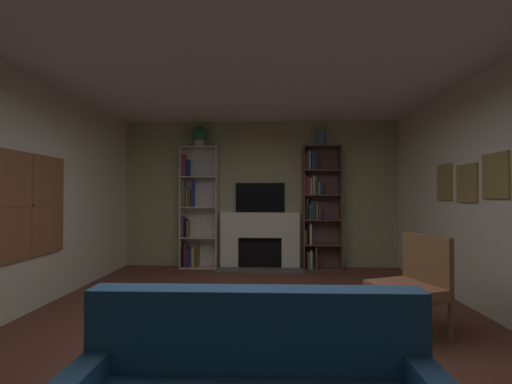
{
  "coord_description": "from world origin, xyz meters",
  "views": [
    {
      "loc": [
        0.17,
        -2.89,
        1.35
      ],
      "look_at": [
        0.0,
        1.26,
        1.4
      ],
      "focal_mm": 22.25,
      "sensor_mm": 36.0,
      "label": 1
    }
  ],
  "objects_px": {
    "fireplace": "(260,239)",
    "bookshelf_right": "(316,207)",
    "bookshelf_left": "(195,213)",
    "tv": "(260,198)",
    "vase_with_flowers": "(321,138)",
    "potted_plant": "(199,136)",
    "armchair": "(412,283)"
  },
  "relations": [
    {
      "from": "fireplace",
      "to": "potted_plant",
      "type": "xyz_separation_m",
      "value": [
        -1.14,
        -0.05,
        1.94
      ]
    },
    {
      "from": "fireplace",
      "to": "bookshelf_left",
      "type": "height_order",
      "value": "bookshelf_left"
    },
    {
      "from": "fireplace",
      "to": "bookshelf_right",
      "type": "height_order",
      "value": "bookshelf_right"
    },
    {
      "from": "tv",
      "to": "bookshelf_right",
      "type": "relative_size",
      "value": 0.41
    },
    {
      "from": "bookshelf_left",
      "to": "tv",
      "type": "bearing_deg",
      "value": 3.25
    },
    {
      "from": "fireplace",
      "to": "bookshelf_left",
      "type": "bearing_deg",
      "value": 179.75
    },
    {
      "from": "armchair",
      "to": "tv",
      "type": "bearing_deg",
      "value": 119.17
    },
    {
      "from": "bookshelf_left",
      "to": "potted_plant",
      "type": "distance_m",
      "value": 1.46
    },
    {
      "from": "fireplace",
      "to": "tv",
      "type": "bearing_deg",
      "value": 90.0
    },
    {
      "from": "tv",
      "to": "bookshelf_right",
      "type": "bearing_deg",
      "value": -4.66
    },
    {
      "from": "bookshelf_left",
      "to": "bookshelf_right",
      "type": "distance_m",
      "value": 2.28
    },
    {
      "from": "tv",
      "to": "vase_with_flowers",
      "type": "distance_m",
      "value": 1.59
    },
    {
      "from": "potted_plant",
      "to": "fireplace",
      "type": "bearing_deg",
      "value": 2.27
    },
    {
      "from": "potted_plant",
      "to": "vase_with_flowers",
      "type": "distance_m",
      "value": 2.28
    },
    {
      "from": "bookshelf_right",
      "to": "tv",
      "type": "bearing_deg",
      "value": 175.34
    },
    {
      "from": "fireplace",
      "to": "vase_with_flowers",
      "type": "bearing_deg",
      "value": -2.24
    },
    {
      "from": "fireplace",
      "to": "bookshelf_left",
      "type": "distance_m",
      "value": 1.32
    },
    {
      "from": "tv",
      "to": "bookshelf_right",
      "type": "distance_m",
      "value": 1.07
    },
    {
      "from": "potted_plant",
      "to": "bookshelf_left",
      "type": "bearing_deg",
      "value": 148.82
    },
    {
      "from": "bookshelf_right",
      "to": "potted_plant",
      "type": "height_order",
      "value": "potted_plant"
    },
    {
      "from": "fireplace",
      "to": "vase_with_flowers",
      "type": "relative_size",
      "value": 3.43
    },
    {
      "from": "bookshelf_left",
      "to": "bookshelf_right",
      "type": "xyz_separation_m",
      "value": [
        2.27,
        -0.02,
        0.11
      ]
    },
    {
      "from": "fireplace",
      "to": "potted_plant",
      "type": "height_order",
      "value": "potted_plant"
    },
    {
      "from": "fireplace",
      "to": "bookshelf_left",
      "type": "xyz_separation_m",
      "value": [
        -1.22,
        0.01,
        0.49
      ]
    },
    {
      "from": "vase_with_flowers",
      "to": "bookshelf_left",
      "type": "bearing_deg",
      "value": 178.79
    },
    {
      "from": "bookshelf_right",
      "to": "vase_with_flowers",
      "type": "relative_size",
      "value": 4.96
    },
    {
      "from": "fireplace",
      "to": "bookshelf_left",
      "type": "relative_size",
      "value": 0.69
    },
    {
      "from": "fireplace",
      "to": "bookshelf_right",
      "type": "bearing_deg",
      "value": -0.59
    },
    {
      "from": "tv",
      "to": "bookshelf_left",
      "type": "relative_size",
      "value": 0.41
    },
    {
      "from": "bookshelf_right",
      "to": "potted_plant",
      "type": "bearing_deg",
      "value": -179.1
    },
    {
      "from": "bookshelf_left",
      "to": "bookshelf_right",
      "type": "bearing_deg",
      "value": -0.41
    },
    {
      "from": "fireplace",
      "to": "tv",
      "type": "xyz_separation_m",
      "value": [
        0.0,
        0.07,
        0.77
      ]
    }
  ]
}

